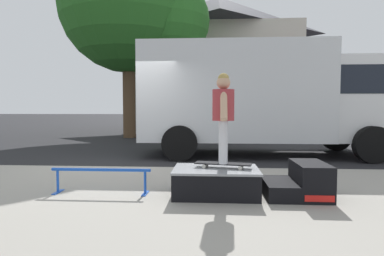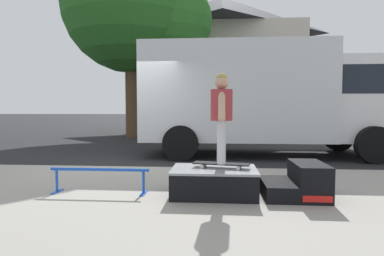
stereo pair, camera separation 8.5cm
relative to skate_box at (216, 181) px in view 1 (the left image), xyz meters
The scene contains 10 objects.
ground_plane 3.43m from the skate_box, 130.34° to the left, with size 140.00×140.00×0.00m, color black.
sidewalk_slab 2.26m from the skate_box, 169.83° to the right, with size 50.00×5.00×0.12m, color gray.
skate_box is the anchor object (origin of this frame).
kicker_ramp 1.15m from the skate_box, ahead, with size 0.82×0.80×0.47m.
grind_rail 1.62m from the skate_box, behind, with size 1.42×0.28×0.36m.
skateboard 0.25m from the skate_box, 21.82° to the left, with size 0.80×0.35×0.07m.
skater_kid 0.98m from the skate_box, 21.82° to the left, with size 0.30×0.64×1.24m.
box_truck 5.22m from the skate_box, 72.74° to the left, with size 6.91×2.63×3.05m.
street_tree_main 12.00m from the skate_box, 109.02° to the left, with size 6.66×6.06×8.99m.
house_behind 17.05m from the skate_box, 89.12° to the left, with size 9.54×8.22×8.40m.
Camera 1 is at (2.17, -7.06, 1.32)m, focal length 30.44 mm.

